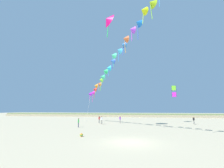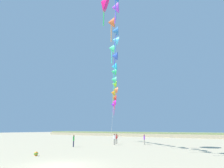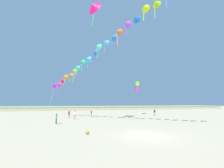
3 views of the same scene
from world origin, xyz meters
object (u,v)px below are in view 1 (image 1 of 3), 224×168
object	(u,v)px
large_kite_mid_trail	(108,20)
large_kite_low_lead	(174,91)
person_near_left	(78,122)
person_mid_center	(102,120)
person_far_right	(99,119)
person_far_left	(120,119)
person_near_right	(194,120)
beach_ball	(81,135)

from	to	relation	value
large_kite_mid_trail	large_kite_low_lead	bearing A→B (deg)	45.79
person_near_left	person_mid_center	xyz separation A→B (m)	(2.49, 5.72, 0.06)
person_mid_center	person_far_right	distance (m)	2.38
person_far_left	person_near_right	bearing A→B (deg)	2.11
large_kite_mid_trail	beach_ball	xyz separation A→B (m)	(-1.16, -7.76, -18.72)
person_far_right	large_kite_mid_trail	bearing A→B (deg)	-65.42
person_near_right	person_far_right	size ratio (longest dim) A/B	0.97
person_near_left	person_far_right	xyz separation A→B (m)	(1.37, 7.82, 0.03)
large_kite_mid_trail	person_far_right	bearing A→B (deg)	114.58
person_mid_center	person_far_left	world-z (taller)	person_mid_center
person_far_left	person_far_right	bearing A→B (deg)	-169.31
person_far_left	person_far_right	distance (m)	4.53
beach_ball	large_kite_low_lead	bearing A→B (deg)	56.11
beach_ball	large_kite_mid_trail	bearing A→B (deg)	81.46
person_near_left	large_kite_low_lead	world-z (taller)	large_kite_low_lead
person_mid_center	large_kite_mid_trail	xyz separation A→B (m)	(2.59, -6.00, 17.98)
person_far_right	person_near_right	bearing A→B (deg)	4.10
large_kite_low_lead	large_kite_mid_trail	bearing A→B (deg)	-134.21
person_near_right	person_far_left	size ratio (longest dim) A/B	1.01
person_far_left	large_kite_low_lead	xyz separation A→B (m)	(12.31, 4.47, 6.33)
person_near_right	person_mid_center	bearing A→B (deg)	-169.16
person_near_right	large_kite_mid_trail	distance (m)	25.70
person_near_right	beach_ball	distance (m)	24.11
person_far_right	large_kite_low_lead	bearing A→B (deg)	17.58
person_near_right	person_far_left	world-z (taller)	person_near_right
large_kite_mid_trail	beach_ball	size ratio (longest dim) A/B	12.84
large_kite_mid_trail	person_mid_center	bearing A→B (deg)	113.34
person_near_right	person_mid_center	world-z (taller)	person_mid_center
person_near_left	person_far_left	bearing A→B (deg)	56.07
person_near_right	person_far_right	bearing A→B (deg)	-175.90
large_kite_low_lead	beach_ball	xyz separation A→B (m)	(-14.22, -21.18, -7.01)
person_near_left	beach_ball	size ratio (longest dim) A/B	4.17
large_kite_low_lead	person_mid_center	bearing A→B (deg)	-154.64
person_near_right	person_far_left	bearing A→B (deg)	-177.89
person_mid_center	large_kite_low_lead	world-z (taller)	large_kite_low_lead
person_near_left	person_far_left	world-z (taller)	person_near_left
person_mid_center	large_kite_mid_trail	size ratio (longest dim) A/B	0.35
person_far_left	large_kite_mid_trail	xyz separation A→B (m)	(-0.75, -8.95, 18.04)
person_far_left	beach_ball	bearing A→B (deg)	-96.52
person_near_left	person_far_right	bearing A→B (deg)	80.04
person_near_left	beach_ball	xyz separation A→B (m)	(3.92, -8.05, -0.69)
beach_ball	person_near_right	bearing A→B (deg)	45.73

